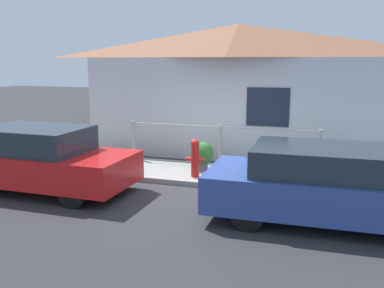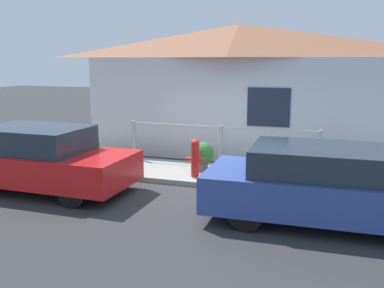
% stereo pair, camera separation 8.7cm
% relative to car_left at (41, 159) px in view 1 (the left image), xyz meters
% --- Properties ---
extents(ground_plane, '(60.00, 60.00, 0.00)m').
position_rel_car_left_xyz_m(ground_plane, '(3.14, 1.21, -0.68)').
color(ground_plane, '#2D2D30').
extents(sidewalk, '(24.00, 1.83, 0.12)m').
position_rel_car_left_xyz_m(sidewalk, '(3.14, 2.12, -0.62)').
color(sidewalk, gray).
rests_on(sidewalk, ground_plane).
extents(house, '(8.81, 2.23, 3.73)m').
position_rel_car_left_xyz_m(house, '(3.15, 4.66, 2.33)').
color(house, silver).
rests_on(house, ground_plane).
extents(fence, '(4.90, 0.10, 1.03)m').
position_rel_car_left_xyz_m(fence, '(3.14, 2.89, 0.01)').
color(fence, '#999993').
rests_on(fence, sidewalk).
extents(car_left, '(3.87, 1.72, 1.36)m').
position_rel_car_left_xyz_m(car_left, '(0.00, 0.00, 0.00)').
color(car_left, red).
rests_on(car_left, ground_plane).
extents(car_right, '(4.28, 1.89, 1.31)m').
position_rel_car_left_xyz_m(car_right, '(5.80, -0.00, -0.02)').
color(car_right, '#2D4793').
rests_on(car_right, ground_plane).
extents(fire_hydrant, '(0.44, 0.20, 0.87)m').
position_rel_car_left_xyz_m(fire_hydrant, '(2.89, 1.63, -0.10)').
color(fire_hydrant, red).
rests_on(fire_hydrant, sidewalk).
extents(potted_plant_near_hydrant, '(0.55, 0.55, 0.69)m').
position_rel_car_left_xyz_m(potted_plant_near_hydrant, '(2.86, 2.26, -0.17)').
color(potted_plant_near_hydrant, slate).
rests_on(potted_plant_near_hydrant, sidewalk).
extents(potted_plant_by_fence, '(0.38, 0.38, 0.55)m').
position_rel_car_left_xyz_m(potted_plant_by_fence, '(-0.29, 2.47, -0.27)').
color(potted_plant_by_fence, '#9E5638').
rests_on(potted_plant_by_fence, sidewalk).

